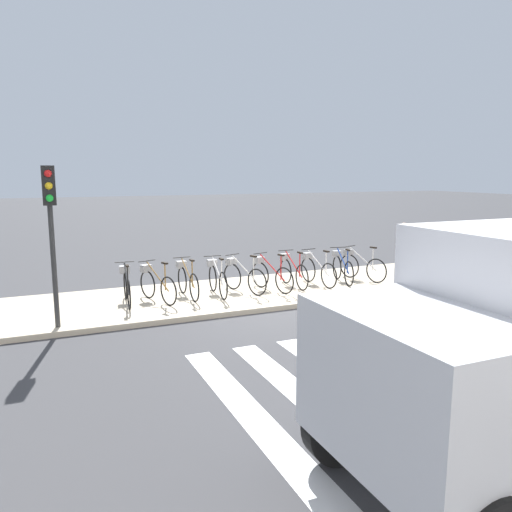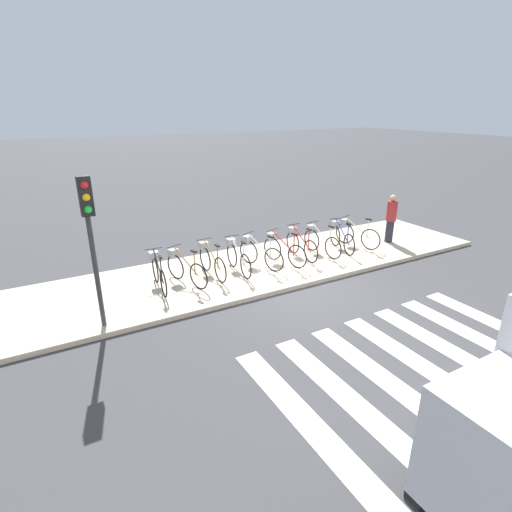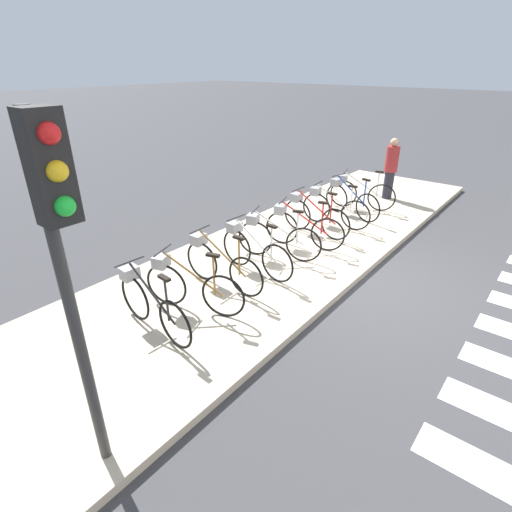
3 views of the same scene
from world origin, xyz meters
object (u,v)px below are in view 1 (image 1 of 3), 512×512
(parked_bicycle_0, at_px, (127,285))
(parked_bicycle_9, at_px, (360,265))
(parked_bicycle_8, at_px, (342,267))
(traffic_light, at_px, (50,213))
(parked_bicycle_2, at_px, (187,279))
(parked_bicycle_5, at_px, (270,273))
(pedestrian, at_px, (403,249))
(parked_bicycle_1, at_px, (156,283))
(parked_bicycle_7, at_px, (316,269))
(parked_bicycle_6, at_px, (292,270))
(parked_bicycle_4, at_px, (242,275))
(parked_bicycle_3, at_px, (217,278))

(parked_bicycle_0, distance_m, parked_bicycle_9, 6.67)
(parked_bicycle_8, xyz_separation_m, traffic_light, (-7.60, -1.38, 1.88))
(parked_bicycle_2, distance_m, traffic_light, 3.92)
(parked_bicycle_5, relative_size, pedestrian, 0.98)
(parked_bicycle_1, height_order, parked_bicycle_9, same)
(parked_bicycle_1, relative_size, parked_bicycle_7, 0.96)
(parked_bicycle_0, xyz_separation_m, pedestrian, (7.99, -0.22, 0.41))
(parked_bicycle_9, relative_size, traffic_light, 0.50)
(parked_bicycle_6, xyz_separation_m, traffic_light, (-6.06, -1.49, 1.88))
(parked_bicycle_4, bearing_deg, parked_bicycle_6, 2.72)
(parked_bicycle_4, xyz_separation_m, parked_bicycle_7, (2.22, -0.02, 0.00))
(parked_bicycle_3, height_order, parked_bicycle_8, same)
(parked_bicycle_4, xyz_separation_m, pedestrian, (5.03, -0.23, 0.41))
(parked_bicycle_4, relative_size, parked_bicycle_8, 0.97)
(parked_bicycle_0, xyz_separation_m, parked_bicycle_4, (2.96, 0.01, 0.00))
(parked_bicycle_3, bearing_deg, parked_bicycle_7, 0.14)
(parked_bicycle_4, relative_size, parked_bicycle_7, 0.95)
(pedestrian, bearing_deg, traffic_light, -172.97)
(parked_bicycle_2, relative_size, parked_bicycle_4, 1.05)
(parked_bicycle_4, distance_m, parked_bicycle_7, 2.22)
(parked_bicycle_3, bearing_deg, parked_bicycle_9, 0.63)
(parked_bicycle_0, xyz_separation_m, parked_bicycle_5, (3.71, -0.09, 0.00))
(parked_bicycle_1, distance_m, parked_bicycle_3, 1.57)
(parked_bicycle_9, xyz_separation_m, traffic_light, (-8.26, -1.44, 1.88))
(parked_bicycle_3, xyz_separation_m, parked_bicycle_5, (1.46, -0.07, 0.00))
(parked_bicycle_0, xyz_separation_m, parked_bicycle_1, (0.69, -0.04, 0.00))
(parked_bicycle_2, xyz_separation_m, parked_bicycle_3, (0.76, -0.11, 0.00))
(parked_bicycle_0, distance_m, parked_bicycle_4, 2.96)
(pedestrian, bearing_deg, parked_bicycle_4, 177.35)
(parked_bicycle_2, xyz_separation_m, traffic_light, (-3.09, -1.50, 1.88))
(parked_bicycle_1, bearing_deg, parked_bicycle_5, -0.82)
(parked_bicycle_5, height_order, parked_bicycle_6, same)
(parked_bicycle_6, relative_size, parked_bicycle_7, 1.00)
(parked_bicycle_3, relative_size, pedestrian, 1.01)
(parked_bicycle_0, distance_m, pedestrian, 8.01)
(parked_bicycle_0, height_order, parked_bicycle_8, same)
(parked_bicycle_1, bearing_deg, parked_bicycle_0, 176.33)
(parked_bicycle_8, distance_m, parked_bicycle_9, 0.67)
(parked_bicycle_3, height_order, parked_bicycle_5, same)
(parked_bicycle_5, distance_m, traffic_light, 5.78)
(parked_bicycle_8, height_order, traffic_light, traffic_light)
(parked_bicycle_8, bearing_deg, parked_bicycle_1, -179.75)
(parked_bicycle_6, relative_size, traffic_light, 0.52)
(parked_bicycle_8, relative_size, pedestrian, 0.99)
(parked_bicycle_4, xyz_separation_m, parked_bicycle_6, (1.51, 0.07, 0.00))
(parked_bicycle_3, xyz_separation_m, parked_bicycle_4, (0.71, 0.03, 0.00))
(parked_bicycle_5, bearing_deg, parked_bicycle_9, 2.35)
(parked_bicycle_4, distance_m, traffic_light, 5.12)
(parked_bicycle_5, bearing_deg, parked_bicycle_7, 3.10)
(traffic_light, bearing_deg, parked_bicycle_8, 10.33)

